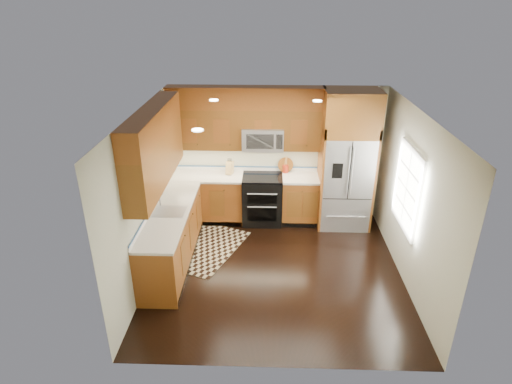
{
  "coord_description": "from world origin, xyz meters",
  "views": [
    {
      "loc": [
        -0.12,
        -5.78,
        4.09
      ],
      "look_at": [
        -0.34,
        0.6,
        1.12
      ],
      "focal_mm": 30.0,
      "sensor_mm": 36.0,
      "label": 1
    }
  ],
  "objects_px": {
    "rug": "(207,248)",
    "knife_block": "(230,168)",
    "utensil_crock": "(286,167)",
    "refrigerator": "(347,161)",
    "range": "(262,199)"
  },
  "relations": [
    {
      "from": "rug",
      "to": "knife_block",
      "type": "relative_size",
      "value": 5.09
    },
    {
      "from": "range",
      "to": "refrigerator",
      "type": "relative_size",
      "value": 0.36
    },
    {
      "from": "rug",
      "to": "range",
      "type": "bearing_deg",
      "value": 70.12
    },
    {
      "from": "rug",
      "to": "utensil_crock",
      "type": "height_order",
      "value": "utensil_crock"
    },
    {
      "from": "knife_block",
      "to": "refrigerator",
      "type": "bearing_deg",
      "value": -4.7
    },
    {
      "from": "rug",
      "to": "knife_block",
      "type": "height_order",
      "value": "knife_block"
    },
    {
      "from": "knife_block",
      "to": "utensil_crock",
      "type": "relative_size",
      "value": 0.97
    },
    {
      "from": "rug",
      "to": "utensil_crock",
      "type": "bearing_deg",
      "value": 65.18
    },
    {
      "from": "refrigerator",
      "to": "knife_block",
      "type": "distance_m",
      "value": 2.2
    },
    {
      "from": "range",
      "to": "utensil_crock",
      "type": "height_order",
      "value": "utensil_crock"
    },
    {
      "from": "knife_block",
      "to": "utensil_crock",
      "type": "bearing_deg",
      "value": 5.48
    },
    {
      "from": "refrigerator",
      "to": "knife_block",
      "type": "xyz_separation_m",
      "value": [
        -2.18,
        0.18,
        -0.24
      ]
    },
    {
      "from": "rug",
      "to": "utensil_crock",
      "type": "distance_m",
      "value": 2.17
    },
    {
      "from": "rug",
      "to": "knife_block",
      "type": "bearing_deg",
      "value": 97.2
    },
    {
      "from": "knife_block",
      "to": "utensil_crock",
      "type": "distance_m",
      "value": 1.08
    }
  ]
}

